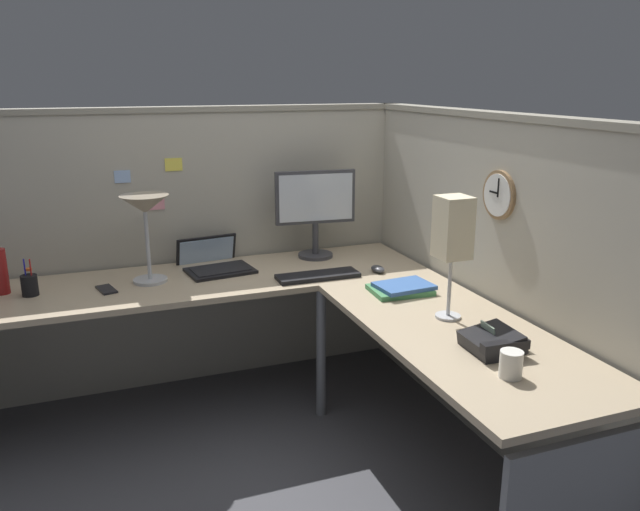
# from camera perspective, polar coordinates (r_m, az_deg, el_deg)

# --- Properties ---
(ground_plane) EXTENTS (6.80, 6.80, 0.00)m
(ground_plane) POSITION_cam_1_polar(r_m,az_deg,el_deg) (3.29, -1.58, -15.90)
(ground_plane) COLOR #47474C
(cubicle_wall_back) EXTENTS (2.57, 0.12, 1.58)m
(cubicle_wall_back) POSITION_cam_1_polar(r_m,az_deg,el_deg) (3.68, -11.53, 0.74)
(cubicle_wall_back) COLOR #A8A393
(cubicle_wall_back) RESTS_ON ground
(cubicle_wall_right) EXTENTS (0.12, 2.37, 1.58)m
(cubicle_wall_right) POSITION_cam_1_polar(r_m,az_deg,el_deg) (3.12, 15.26, -2.24)
(cubicle_wall_right) COLOR #A8A393
(cubicle_wall_right) RESTS_ON ground
(desk) EXTENTS (2.35, 2.15, 0.73)m
(desk) POSITION_cam_1_polar(r_m,az_deg,el_deg) (2.93, -4.08, -6.27)
(desk) COLOR tan
(desk) RESTS_ON ground
(monitor) EXTENTS (0.46, 0.20, 0.50)m
(monitor) POSITION_cam_1_polar(r_m,az_deg,el_deg) (3.58, -0.42, 4.40)
(monitor) COLOR #38383D
(monitor) RESTS_ON desk
(laptop) EXTENTS (0.39, 0.42, 0.22)m
(laptop) POSITION_cam_1_polar(r_m,az_deg,el_deg) (3.48, -9.55, -0.70)
(laptop) COLOR black
(laptop) RESTS_ON desk
(keyboard) EXTENTS (0.43, 0.14, 0.02)m
(keyboard) POSITION_cam_1_polar(r_m,az_deg,el_deg) (3.26, -0.19, -1.85)
(keyboard) COLOR black
(keyboard) RESTS_ON desk
(computer_mouse) EXTENTS (0.06, 0.10, 0.03)m
(computer_mouse) POSITION_cam_1_polar(r_m,az_deg,el_deg) (3.37, 5.25, -1.21)
(computer_mouse) COLOR #38383D
(computer_mouse) RESTS_ON desk
(desk_lamp_dome) EXTENTS (0.24, 0.24, 0.44)m
(desk_lamp_dome) POSITION_cam_1_polar(r_m,az_deg,el_deg) (3.23, -15.53, 3.86)
(desk_lamp_dome) COLOR #B7BABF
(desk_lamp_dome) RESTS_ON desk
(pen_cup) EXTENTS (0.08, 0.08, 0.18)m
(pen_cup) POSITION_cam_1_polar(r_m,az_deg,el_deg) (3.29, -24.77, -2.43)
(pen_cup) COLOR black
(pen_cup) RESTS_ON desk
(cell_phone) EXTENTS (0.10, 0.16, 0.01)m
(cell_phone) POSITION_cam_1_polar(r_m,az_deg,el_deg) (3.24, -18.74, -2.92)
(cell_phone) COLOR black
(cell_phone) RESTS_ON desk
(thermos_flask) EXTENTS (0.07, 0.07, 0.22)m
(thermos_flask) POSITION_cam_1_polar(r_m,az_deg,el_deg) (3.36, -26.95, -1.30)
(thermos_flask) COLOR maroon
(thermos_flask) RESTS_ON desk
(office_phone) EXTENTS (0.20, 0.21, 0.11)m
(office_phone) POSITION_cam_1_polar(r_m,az_deg,el_deg) (2.48, 15.36, -7.59)
(office_phone) COLOR black
(office_phone) RESTS_ON desk
(book_stack) EXTENTS (0.30, 0.23, 0.04)m
(book_stack) POSITION_cam_1_polar(r_m,az_deg,el_deg) (3.06, 7.40, -2.96)
(book_stack) COLOR #3F7F4C
(book_stack) RESTS_ON desk
(desk_lamp_paper) EXTENTS (0.13, 0.13, 0.53)m
(desk_lamp_paper) POSITION_cam_1_polar(r_m,az_deg,el_deg) (2.67, 11.91, 2.17)
(desk_lamp_paper) COLOR #B7BABF
(desk_lamp_paper) RESTS_ON desk
(coffee_mug) EXTENTS (0.08, 0.08, 0.10)m
(coffee_mug) POSITION_cam_1_polar(r_m,az_deg,el_deg) (2.29, 16.88, -9.39)
(coffee_mug) COLOR silver
(coffee_mug) RESTS_ON desk
(wall_clock) EXTENTS (0.04, 0.22, 0.22)m
(wall_clock) POSITION_cam_1_polar(r_m,az_deg,el_deg) (2.92, 15.94, 5.29)
(wall_clock) COLOR olive
(pinned_note_leftmost) EXTENTS (0.08, 0.00, 0.07)m
(pinned_note_leftmost) POSITION_cam_1_polar(r_m,az_deg,el_deg) (3.51, -17.43, 6.81)
(pinned_note_leftmost) COLOR #99B7E5
(pinned_note_middle) EXTENTS (0.09, 0.00, 0.07)m
(pinned_note_middle) POSITION_cam_1_polar(r_m,az_deg,el_deg) (3.55, -14.57, 4.62)
(pinned_note_middle) COLOR pink
(pinned_note_rightmost) EXTENTS (0.09, 0.00, 0.07)m
(pinned_note_rightmost) POSITION_cam_1_polar(r_m,az_deg,el_deg) (3.53, -13.09, 8.01)
(pinned_note_rightmost) COLOR #EAD84C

